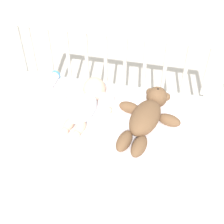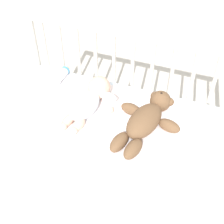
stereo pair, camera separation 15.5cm
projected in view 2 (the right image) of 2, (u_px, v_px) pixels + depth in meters
The scene contains 7 objects.
ground_plane at pixel (112, 181), 1.96m from camera, with size 12.00×12.00×0.00m, color silver.
crib_mattress at pixel (112, 154), 1.77m from camera, with size 1.28×0.60×0.53m.
crib_rail at pixel (132, 72), 1.75m from camera, with size 1.28×0.04×0.87m.
blanket at pixel (116, 121), 1.59m from camera, with size 0.81×0.52×0.01m.
teddy_bear at pixel (146, 119), 1.53m from camera, with size 0.34×0.46×0.11m.
baby at pixel (89, 100), 1.63m from camera, with size 0.28×0.39×0.12m.
baby_bottle at pixel (62, 75), 1.84m from camera, with size 0.05×0.15×0.05m.
Camera 2 is at (0.40, -1.05, 1.66)m, focal length 50.00 mm.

